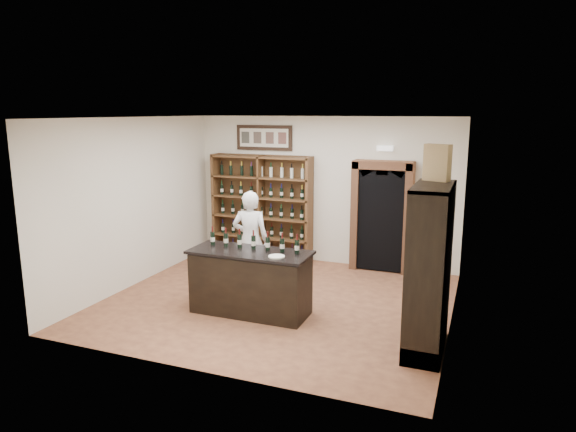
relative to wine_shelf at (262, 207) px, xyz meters
The scene contains 21 objects.
floor 2.89m from the wine_shelf, 60.87° to the right, with size 5.50×5.50×0.00m, color #9B613E.
ceiling 3.28m from the wine_shelf, 60.87° to the right, with size 5.50×5.50×0.00m, color white.
wall_back 1.37m from the wine_shelf, ahead, with size 5.50×0.04×3.00m, color silver.
wall_left 2.78m from the wine_shelf, 121.86° to the right, with size 0.04×5.00×3.00m, color silver.
wall_right 4.69m from the wine_shelf, 29.94° to the right, with size 0.04×5.00×3.00m, color silver.
wine_shelf is the anchor object (origin of this frame).
framed_picture 1.46m from the wine_shelf, 90.00° to the left, with size 1.25×0.04×0.52m, color black.
arched_doorway 2.55m from the wine_shelf, ahead, with size 1.17×0.35×2.17m.
emergency_light 2.86m from the wine_shelf, ahead, with size 0.30×0.10×0.10m, color white.
tasting_counter 3.19m from the wine_shelf, 69.44° to the right, with size 1.88×0.78×1.00m.
counter_bottle_0 2.83m from the wine_shelf, 82.28° to the right, with size 0.07×0.07×0.30m.
counter_bottle_1 2.87m from the wine_shelf, 77.53° to the right, with size 0.07×0.07×0.30m.
counter_bottle_2 2.93m from the wine_shelf, 72.95° to the right, with size 0.07×0.07×0.30m.
counter_bottle_3 3.01m from the wine_shelf, 68.58° to the right, with size 0.07×0.07×0.30m.
counter_bottle_4 3.11m from the wine_shelf, 64.45° to the right, with size 0.07×0.07×0.30m.
counter_bottle_5 3.22m from the wine_shelf, 60.60° to the right, with size 0.07×0.07×0.30m.
counter_bottle_6 3.34m from the wine_shelf, 57.01° to the right, with size 0.07×0.07×0.30m.
side_cabinet 5.02m from the wine_shelf, 40.21° to the right, with size 0.48×1.20×2.20m.
shopkeeper 1.98m from the wine_shelf, 72.06° to the right, with size 0.64×0.42×1.75m, color white.
plate 3.49m from the wine_shelf, 62.57° to the right, with size 0.24×0.24×0.02m, color beige.
wine_crate 4.91m from the wine_shelf, 36.86° to the right, with size 0.34×0.14×0.48m, color #A98259.
Camera 1 is at (3.08, -7.45, 3.11)m, focal length 32.00 mm.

